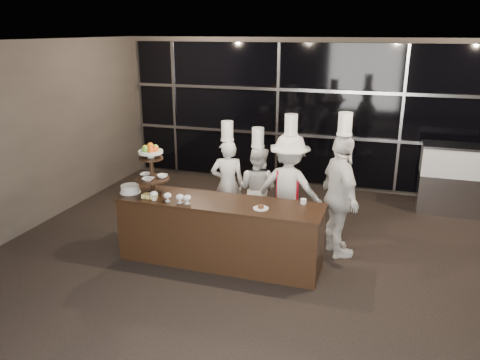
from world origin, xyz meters
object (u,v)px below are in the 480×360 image
(display_case, at_px, (459,176))
(chef_a, at_px, (228,183))
(buffet_counter, at_px, (220,232))
(chef_c, at_px, (289,188))
(layer_cake, at_px, (130,189))
(display_stand, at_px, (151,165))
(chef_b, at_px, (257,187))
(chef_d, at_px, (340,196))

(display_case, relative_size, chef_a, 0.74)
(buffet_counter, bearing_deg, chef_c, 54.89)
(layer_cake, height_order, chef_a, chef_a)
(layer_cake, relative_size, display_case, 0.23)
(display_stand, xyz_separation_m, chef_a, (0.71, 1.19, -0.56))
(display_case, bearing_deg, display_stand, -145.03)
(display_stand, height_order, chef_c, chef_c)
(display_case, bearing_deg, chef_a, -152.98)
(layer_cake, height_order, chef_c, chef_c)
(display_case, height_order, chef_c, chef_c)
(layer_cake, distance_m, display_case, 5.64)
(buffet_counter, distance_m, layer_cake, 1.43)
(buffet_counter, xyz_separation_m, chef_b, (0.18, 1.28, 0.25))
(display_stand, bearing_deg, display_case, 34.97)
(layer_cake, relative_size, chef_a, 0.17)
(display_stand, height_order, chef_d, chef_d)
(chef_d, bearing_deg, chef_b, 158.73)
(chef_a, bearing_deg, display_stand, -120.77)
(chef_c, bearing_deg, chef_b, 158.02)
(chef_a, xyz_separation_m, chef_c, (1.04, -0.13, 0.07))
(display_stand, relative_size, chef_d, 0.36)
(display_case, distance_m, chef_a, 4.11)
(display_case, bearing_deg, buffet_counter, -137.78)
(buffet_counter, bearing_deg, display_stand, -179.99)
(buffet_counter, distance_m, chef_b, 1.32)
(buffet_counter, relative_size, display_stand, 3.81)
(buffet_counter, height_order, layer_cake, layer_cake)
(chef_a, bearing_deg, chef_c, -7.28)
(display_case, xyz_separation_m, chef_a, (-3.66, -1.87, 0.09))
(chef_a, distance_m, chef_c, 1.05)
(buffet_counter, distance_m, chef_c, 1.35)
(chef_c, bearing_deg, buffet_counter, -125.11)
(layer_cake, xyz_separation_m, chef_d, (2.88, 0.80, -0.06))
(display_case, bearing_deg, chef_c, -142.71)
(display_case, bearing_deg, chef_d, -128.48)
(chef_a, height_order, chef_b, chef_a)
(buffet_counter, height_order, display_case, display_case)
(display_stand, distance_m, chef_b, 1.85)
(display_stand, distance_m, display_case, 5.37)
(chef_a, bearing_deg, chef_d, -13.33)
(buffet_counter, xyz_separation_m, display_case, (3.37, 3.05, 0.22))
(display_stand, xyz_separation_m, chef_b, (1.18, 1.28, -0.62))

